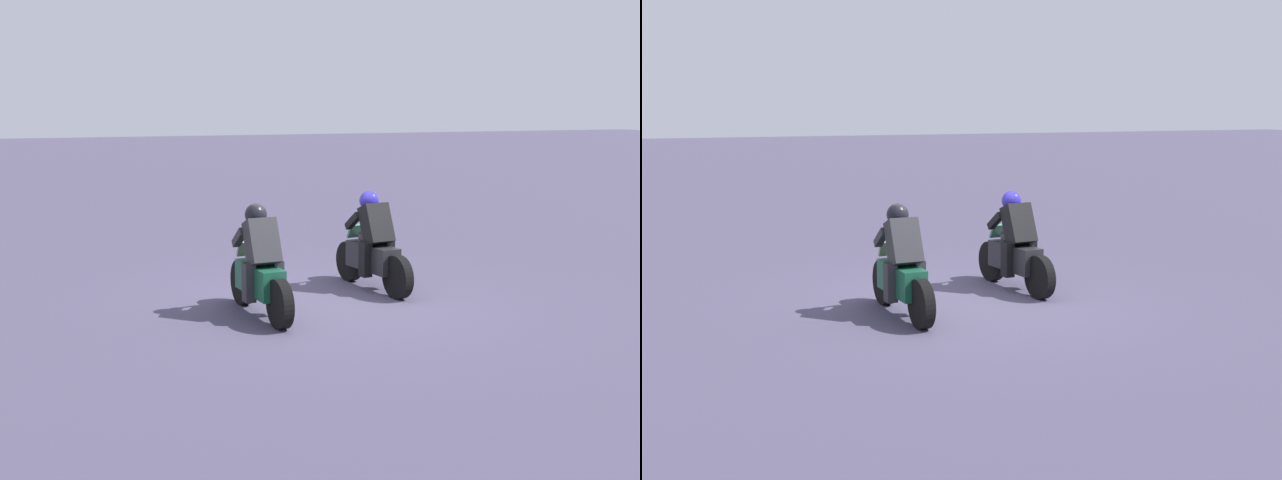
% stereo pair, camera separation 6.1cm
% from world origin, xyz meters
% --- Properties ---
extents(ground_plane, '(120.00, 120.00, 0.00)m').
position_xyz_m(ground_plane, '(0.00, 0.00, 0.00)').
color(ground_plane, '#474159').
extents(rider_lane_a, '(2.04, 0.57, 1.51)m').
position_xyz_m(rider_lane_a, '(0.46, -0.92, 0.62)').
color(rider_lane_a, black).
rests_on(rider_lane_a, ground_plane).
extents(rider_lane_b, '(2.04, 0.55, 1.51)m').
position_xyz_m(rider_lane_b, '(-0.39, 1.16, 0.62)').
color(rider_lane_b, black).
rests_on(rider_lane_b, ground_plane).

